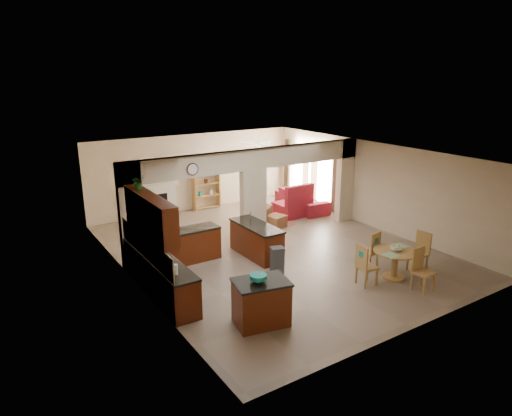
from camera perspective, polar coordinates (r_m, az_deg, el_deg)
floor at (r=13.21m, az=1.99°, el=-5.27°), size 10.00×10.00×0.00m
ceiling at (r=12.45m, az=2.12°, el=6.79°), size 10.00×10.00×0.00m
wall_back at (r=16.98m, az=-7.64°, el=4.48°), size 8.00×0.00×8.00m
wall_front at (r=9.34m, az=19.94°, el=-6.57°), size 8.00×0.00×8.00m
wall_left at (r=11.07m, az=-15.23°, el=-2.53°), size 0.00×10.00×10.00m
wall_right at (r=15.33m, az=14.44°, el=2.79°), size 0.00×10.00×10.00m
partition_left_pier at (r=12.07m, az=-15.36°, el=-0.96°), size 0.60×0.25×2.80m
partition_center_pier at (r=13.64m, az=-0.36°, el=0.34°), size 0.80×0.25×2.20m
partition_right_pier at (r=15.80m, az=11.06°, el=3.41°), size 0.60×0.25×2.80m
partition_header at (r=13.32m, az=-0.37°, el=6.13°), size 8.00×0.25×0.60m
kitchen_counter at (r=11.41m, az=-10.94°, el=-6.70°), size 2.52×3.29×1.48m
upper_cabinets at (r=10.24m, az=-13.10°, el=-0.86°), size 0.35×2.40×0.90m
peninsula at (r=12.65m, az=0.06°, el=-4.06°), size 0.70×1.85×0.91m
wall_clock at (r=12.26m, az=-7.93°, el=4.82°), size 0.34×0.03×0.34m
rug at (r=15.48m, az=1.21°, el=-1.93°), size 1.60×1.30×0.01m
fireplace at (r=16.42m, az=-12.33°, el=1.00°), size 1.60×0.35×1.20m
shelving_unit at (r=17.08m, az=-6.26°, el=2.88°), size 1.00×0.32×1.80m
window_a at (r=16.95m, az=8.66°, el=3.72°), size 0.02×0.90×1.90m
window_b at (r=18.23m, az=5.14°, el=4.75°), size 0.02×0.90×1.90m
glazed_door at (r=17.61m, az=6.82°, el=3.78°), size 0.02×0.70×2.10m
drape_a_left at (r=16.49m, az=9.93°, el=3.31°), size 0.10×0.28×2.30m
drape_a_right at (r=17.37m, az=7.26°, el=4.09°), size 0.10×0.28×2.30m
drape_b_left at (r=17.74m, az=6.22°, el=4.39°), size 0.10×0.28×2.30m
drape_b_right at (r=18.67m, az=3.91°, el=5.06°), size 0.10×0.28×2.30m
ceiling_fan at (r=15.77m, az=0.34°, el=7.99°), size 1.00×1.00×0.10m
kitchen_island at (r=9.37m, az=0.65°, el=-11.70°), size 1.22×0.98×0.94m
teal_bowl at (r=9.08m, az=0.28°, el=-8.78°), size 0.34×0.34×0.16m
trash_can at (r=11.64m, az=2.66°, el=-6.68°), size 0.37×0.34×0.64m
dining_table at (r=11.80m, az=16.99°, el=-6.20°), size 1.08×1.08×0.74m
fruit_bowl at (r=11.68m, az=17.11°, el=-4.79°), size 0.27×0.27×0.14m
sofa at (r=17.11m, az=5.75°, el=1.03°), size 2.50×1.16×0.71m
chaise at (r=16.36m, az=4.55°, el=-0.10°), size 1.22×1.01×0.47m
armchair at (r=15.35m, az=0.48°, el=-0.83°), size 0.99×0.99×0.65m
ottoman at (r=15.09m, az=2.52°, el=-1.66°), size 0.66×0.66×0.40m
plant at (r=10.67m, az=-14.51°, el=3.18°), size 0.35×0.32×0.34m
chair_north at (r=12.15m, az=14.24°, el=-4.99°), size 0.49×0.49×1.02m
chair_east at (r=12.47m, az=19.86°, el=-4.93°), size 0.46×0.46×1.02m
chair_south at (r=11.38m, az=19.93°, el=-7.00°), size 0.43×0.44×1.02m
chair_west at (r=11.21m, az=13.42°, el=-6.79°), size 0.46×0.46×1.02m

